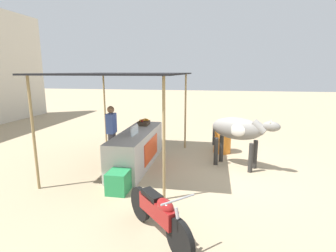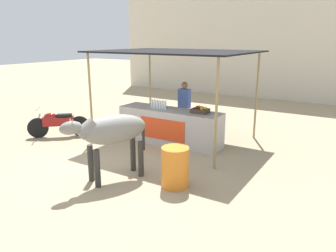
{
  "view_description": "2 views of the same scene",
  "coord_description": "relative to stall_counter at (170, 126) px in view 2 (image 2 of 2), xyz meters",
  "views": [
    {
      "loc": [
        -6.8,
        0.1,
        2.59
      ],
      "look_at": [
        -0.16,
        1.29,
        1.19
      ],
      "focal_mm": 28.0,
      "sensor_mm": 36.0,
      "label": 1
    },
    {
      "loc": [
        4.68,
        -5.41,
        2.9
      ],
      "look_at": [
        0.41,
        1.44,
        0.71
      ],
      "focal_mm": 35.0,
      "sensor_mm": 36.0,
      "label": 2
    }
  ],
  "objects": [
    {
      "name": "motorcycle_parked",
      "position": [
        -3.15,
        -1.29,
        -0.05
      ],
      "size": [
        1.36,
        1.29,
        0.9
      ],
      "color": "black",
      "rests_on": "ground"
    },
    {
      "name": "cooler_box",
      "position": [
        -1.7,
        -0.1,
        -0.24
      ],
      "size": [
        0.6,
        0.44,
        0.48
      ],
      "primitive_type": "cube",
      "color": "#268C4C",
      "rests_on": "ground"
    },
    {
      "name": "water_barrel",
      "position": [
        1.59,
        -2.38,
        -0.07
      ],
      "size": [
        0.55,
        0.55,
        0.82
      ],
      "primitive_type": "cylinder",
      "color": "orange",
      "rests_on": "ground"
    },
    {
      "name": "building_wall_far",
      "position": [
        0.0,
        8.62,
        2.33
      ],
      "size": [
        16.0,
        0.5,
        5.63
      ],
      "primitive_type": "cube",
      "color": "beige",
      "rests_on": "ground"
    },
    {
      "name": "ground_plane",
      "position": [
        0.0,
        -2.2,
        -0.48
      ],
      "size": [
        60.0,
        60.0,
        0.0
      ],
      "primitive_type": "plane",
      "color": "tan"
    },
    {
      "name": "fruit_crate",
      "position": [
        0.92,
        0.05,
        0.55
      ],
      "size": [
        0.44,
        0.32,
        0.18
      ],
      "color": "#3F3326",
      "rests_on": "stall_counter"
    },
    {
      "name": "stall_counter",
      "position": [
        0.0,
        0.0,
        0.0
      ],
      "size": [
        3.0,
        0.82,
        0.96
      ],
      "color": "#B2ADA8",
      "rests_on": "ground"
    },
    {
      "name": "cow",
      "position": [
        0.31,
        -2.76,
        0.55
      ],
      "size": [
        1.1,
        1.8,
        1.44
      ],
      "color": "gray",
      "rests_on": "ground"
    },
    {
      "name": "vendor_behind_counter",
      "position": [
        0.04,
        0.75,
        0.37
      ],
      "size": [
        0.34,
        0.22,
        1.65
      ],
      "color": "#383842",
      "rests_on": "ground"
    },
    {
      "name": "water_bottle_row",
      "position": [
        -0.35,
        -0.05,
        0.59
      ],
      "size": [
        0.52,
        0.07,
        0.25
      ],
      "color": "silver",
      "rests_on": "stall_counter"
    },
    {
      "name": "stall_awning",
      "position": [
        0.0,
        0.3,
        1.97
      ],
      "size": [
        4.2,
        3.2,
        2.55
      ],
      "color": "black",
      "rests_on": "ground"
    }
  ]
}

